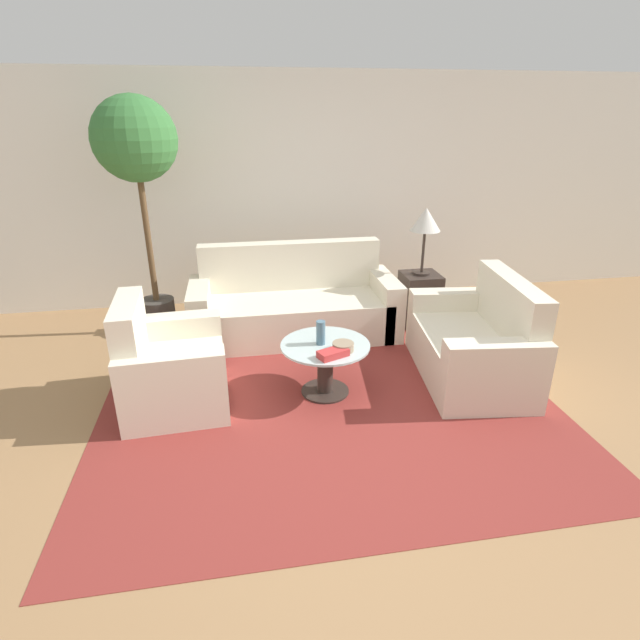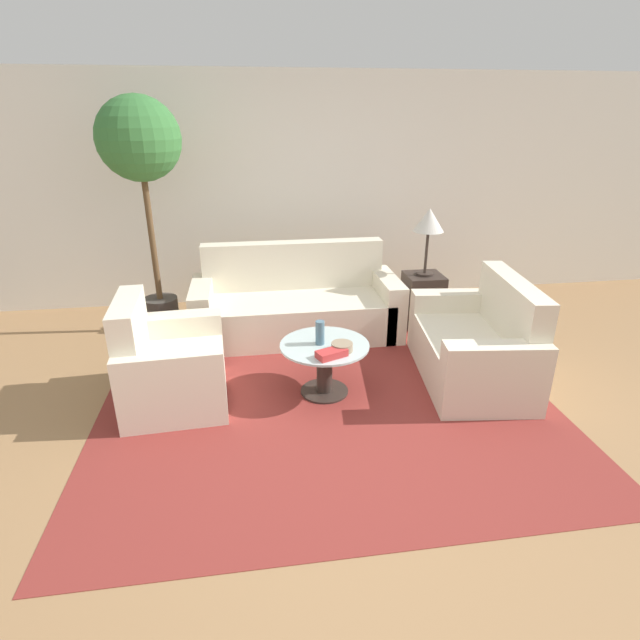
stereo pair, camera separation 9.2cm
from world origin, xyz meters
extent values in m
plane|color=#9E754C|center=(0.00, 0.00, 0.00)|extent=(14.00, 14.00, 0.00)
cube|color=white|center=(0.00, 3.06, 1.30)|extent=(10.00, 0.06, 2.60)
cube|color=maroon|center=(-0.02, 0.68, 0.00)|extent=(3.56, 3.36, 0.01)
cube|color=beige|center=(-0.13, 1.87, 0.21)|extent=(1.89, 0.84, 0.42)
cube|color=beige|center=(-0.13, 2.20, 0.46)|extent=(1.89, 0.18, 0.91)
cube|color=beige|center=(-1.07, 1.87, 0.30)|extent=(0.20, 0.84, 0.59)
cube|color=beige|center=(0.82, 1.87, 0.30)|extent=(0.20, 0.84, 0.59)
cube|color=beige|center=(-1.22, 0.76, 0.21)|extent=(0.81, 0.78, 0.42)
cube|color=beige|center=(-1.51, 0.74, 0.44)|extent=(0.22, 0.74, 0.88)
cube|color=beige|center=(-1.20, 0.39, 0.30)|extent=(0.78, 0.25, 0.59)
cube|color=beige|center=(-1.24, 1.13, 0.30)|extent=(0.78, 0.25, 0.59)
cube|color=beige|center=(1.26, 0.75, 0.21)|extent=(0.93, 1.23, 0.42)
cube|color=beige|center=(1.57, 0.72, 0.45)|extent=(0.31, 1.16, 0.89)
cube|color=beige|center=(1.33, 1.32, 0.30)|extent=(0.82, 0.29, 0.59)
cube|color=beige|center=(1.19, 0.18, 0.30)|extent=(0.82, 0.29, 0.59)
cylinder|color=#332823|center=(-0.02, 0.68, 0.01)|extent=(0.40, 0.40, 0.02)
cylinder|color=#332823|center=(-0.02, 0.68, 0.21)|extent=(0.13, 0.13, 0.43)
cylinder|color=#B2C6C6|center=(-0.02, 0.68, 0.43)|extent=(0.72, 0.72, 0.02)
cube|color=#332823|center=(1.24, 1.94, 0.29)|extent=(0.39, 0.39, 0.57)
cylinder|color=#332823|center=(1.24, 1.94, 0.59)|extent=(0.18, 0.18, 0.02)
cylinder|color=#332823|center=(1.24, 1.94, 0.82)|extent=(0.03, 0.03, 0.44)
cone|color=beige|center=(1.24, 1.94, 1.15)|extent=(0.31, 0.31, 0.23)
cylinder|color=#3D3833|center=(-1.53, 2.22, 0.18)|extent=(0.35, 0.35, 0.36)
cylinder|color=brown|center=(-1.53, 2.22, 1.04)|extent=(0.06, 0.06, 1.36)
sphere|color=#387538|center=(-1.53, 2.22, 1.93)|extent=(0.78, 0.78, 0.78)
cylinder|color=slate|center=(-0.06, 0.70, 0.54)|extent=(0.07, 0.07, 0.20)
cylinder|color=gray|center=(0.09, 0.55, 0.48)|extent=(0.17, 0.17, 0.07)
cube|color=#BC3333|center=(-0.01, 0.46, 0.47)|extent=(0.26, 0.20, 0.06)
camera|label=1|loc=(-0.68, -2.86, 2.17)|focal=28.00mm
camera|label=2|loc=(-0.59, -2.88, 2.17)|focal=28.00mm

